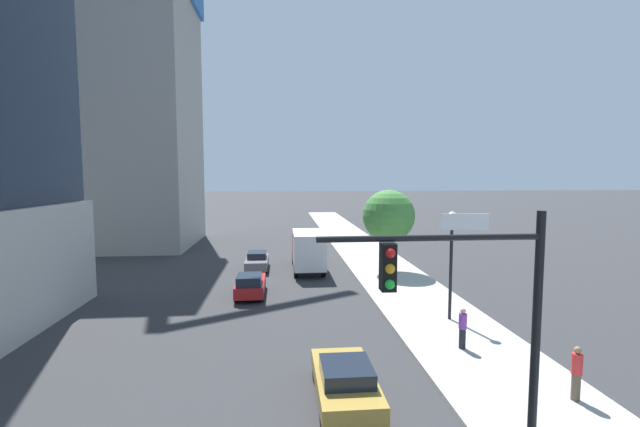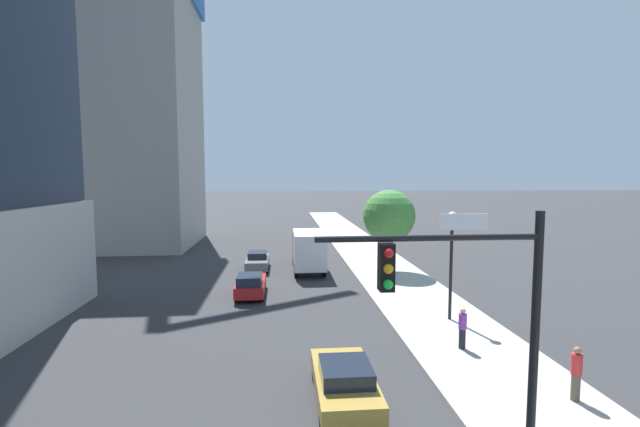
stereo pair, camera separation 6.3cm
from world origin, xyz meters
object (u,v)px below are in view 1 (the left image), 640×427
at_px(street_tree, 389,216).
at_px(traffic_light_pole, 473,304).
at_px(pedestrian_purple_shirt, 463,328).
at_px(construction_building, 133,95).
at_px(car_gray, 257,261).
at_px(box_truck, 308,248).
at_px(car_red, 250,285).
at_px(car_gold, 345,381).
at_px(street_lamp, 451,249).
at_px(pedestrian_red_shirt, 577,373).

bearing_deg(street_tree, traffic_light_pole, -99.73).
relative_size(street_tree, pedestrian_purple_shirt, 3.58).
relative_size(construction_building, street_tree, 6.06).
bearing_deg(car_gray, pedestrian_purple_shirt, -60.46).
bearing_deg(street_tree, box_truck, 168.03).
bearing_deg(pedestrian_purple_shirt, box_truck, 109.05).
distance_m(car_red, car_gold, 13.42).
relative_size(construction_building, street_lamp, 6.86).
distance_m(street_tree, car_red, 12.12).
bearing_deg(car_red, car_gold, -72.57).
height_order(traffic_light_pole, street_lamp, traffic_light_pole).
distance_m(traffic_light_pole, car_gold, 6.38).
relative_size(traffic_light_pole, box_truck, 0.95).
distance_m(street_lamp, car_gray, 17.21).
bearing_deg(pedestrian_purple_shirt, car_gray, 119.54).
height_order(street_lamp, pedestrian_purple_shirt, street_lamp).
height_order(box_truck, pedestrian_purple_shirt, box_truck).
bearing_deg(street_tree, street_lamp, -88.00).
bearing_deg(car_gold, car_gray, 101.13).
distance_m(street_lamp, car_gold, 10.16).
bearing_deg(traffic_light_pole, street_tree, 80.27).
relative_size(traffic_light_pole, car_gray, 1.57).
xyz_separation_m(car_red, pedestrian_purple_shirt, (9.59, -9.30, 0.31)).
distance_m(car_red, pedestrian_red_shirt, 17.91).
height_order(construction_building, street_tree, construction_building).
bearing_deg(box_truck, street_tree, -11.97).
xyz_separation_m(construction_building, car_gold, (17.55, -33.92, -15.23)).
height_order(traffic_light_pole, car_gold, traffic_light_pole).
relative_size(traffic_light_pole, pedestrian_red_shirt, 3.63).
xyz_separation_m(car_red, car_gold, (4.02, -12.80, -0.04)).
xyz_separation_m(car_gold, pedestrian_red_shirt, (7.50, -0.90, 0.38)).
xyz_separation_m(construction_building, car_red, (13.53, -21.11, -15.18)).
height_order(construction_building, box_truck, construction_building).
distance_m(street_tree, car_gold, 19.69).
bearing_deg(construction_building, street_tree, -33.35).
distance_m(car_red, pedestrian_purple_shirt, 13.36).
height_order(street_tree, car_red, street_tree).
distance_m(street_tree, pedestrian_purple_shirt, 15.23).
bearing_deg(car_gray, car_red, -90.00).
relative_size(street_tree, car_gray, 1.50).
distance_m(box_truck, pedestrian_purple_shirt, 17.09).
relative_size(pedestrian_purple_shirt, pedestrian_red_shirt, 0.97).
xyz_separation_m(traffic_light_pole, car_red, (-6.21, 17.32, -3.89)).
relative_size(street_tree, pedestrian_red_shirt, 3.46).
relative_size(car_red, box_truck, 0.59).
bearing_deg(street_lamp, car_gray, 128.42).
distance_m(car_red, box_truck, 8.00).
distance_m(car_red, car_gray, 7.63).
bearing_deg(street_lamp, traffic_light_pole, -110.26).
relative_size(car_gold, car_gray, 1.05).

